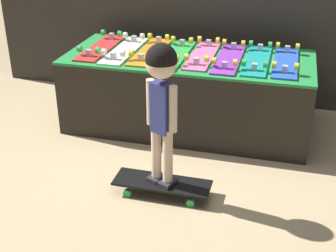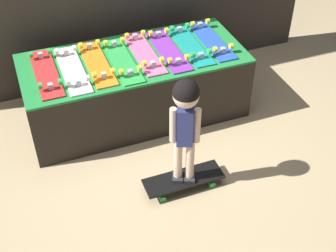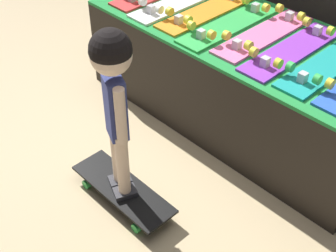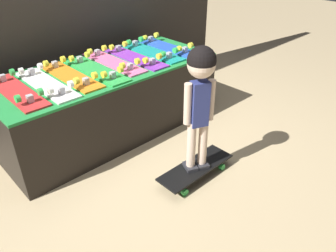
% 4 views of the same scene
% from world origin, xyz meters
% --- Properties ---
extents(ground_plane, '(16.00, 16.00, 0.00)m').
position_xyz_m(ground_plane, '(0.00, 0.00, 0.00)').
color(ground_plane, tan).
extents(display_rack, '(1.97, 0.85, 0.62)m').
position_xyz_m(display_rack, '(0.00, 0.53, 0.31)').
color(display_rack, black).
rests_on(display_rack, ground_plane).
extents(skateboard_red_on_rack, '(0.19, 0.75, 0.09)m').
position_xyz_m(skateboard_red_on_rack, '(-0.76, 0.54, 0.63)').
color(skateboard_red_on_rack, red).
rests_on(skateboard_red_on_rack, display_rack).
extents(skateboard_white_on_rack, '(0.19, 0.75, 0.09)m').
position_xyz_m(skateboard_white_on_rack, '(-0.54, 0.51, 0.63)').
color(skateboard_white_on_rack, white).
rests_on(skateboard_white_on_rack, display_rack).
extents(skateboard_orange_on_rack, '(0.19, 0.75, 0.09)m').
position_xyz_m(skateboard_orange_on_rack, '(-0.32, 0.54, 0.63)').
color(skateboard_orange_on_rack, orange).
rests_on(skateboard_orange_on_rack, display_rack).
extents(skateboard_green_on_rack, '(0.19, 0.75, 0.09)m').
position_xyz_m(skateboard_green_on_rack, '(-0.11, 0.50, 0.63)').
color(skateboard_green_on_rack, green).
rests_on(skateboard_green_on_rack, display_rack).
extents(skateboard_pink_on_rack, '(0.19, 0.75, 0.09)m').
position_xyz_m(skateboard_pink_on_rack, '(0.11, 0.55, 0.63)').
color(skateboard_pink_on_rack, pink).
rests_on(skateboard_pink_on_rack, display_rack).
extents(skateboard_purple_on_rack, '(0.19, 0.75, 0.09)m').
position_xyz_m(skateboard_purple_on_rack, '(0.32, 0.52, 0.63)').
color(skateboard_purple_on_rack, purple).
rests_on(skateboard_purple_on_rack, display_rack).
extents(skateboard_teal_on_rack, '(0.19, 0.75, 0.09)m').
position_xyz_m(skateboard_teal_on_rack, '(0.54, 0.54, 0.63)').
color(skateboard_teal_on_rack, teal).
rests_on(skateboard_teal_on_rack, display_rack).
extents(skateboard_blue_on_rack, '(0.19, 0.75, 0.09)m').
position_xyz_m(skateboard_blue_on_rack, '(0.76, 0.55, 0.63)').
color(skateboard_blue_on_rack, blue).
rests_on(skateboard_blue_on_rack, display_rack).
extents(skateboard_on_floor, '(0.64, 0.21, 0.09)m').
position_xyz_m(skateboard_on_floor, '(0.06, -0.51, 0.07)').
color(skateboard_on_floor, black).
rests_on(skateboard_on_floor, ground_plane).
extents(child, '(0.21, 0.19, 0.93)m').
position_xyz_m(child, '(0.06, -0.51, 0.75)').
color(child, '#2D2D33').
rests_on(child, skateboard_on_floor).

